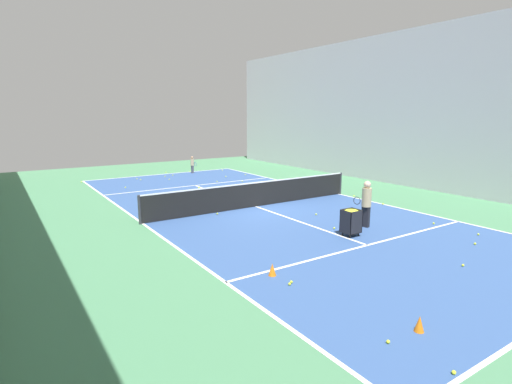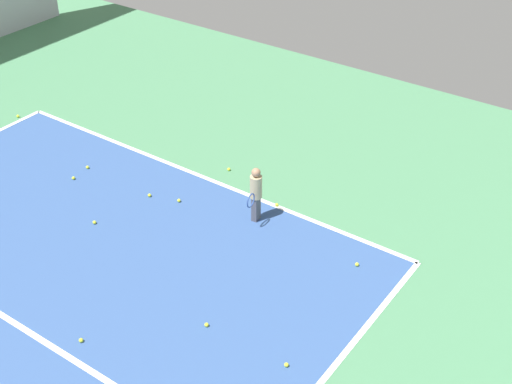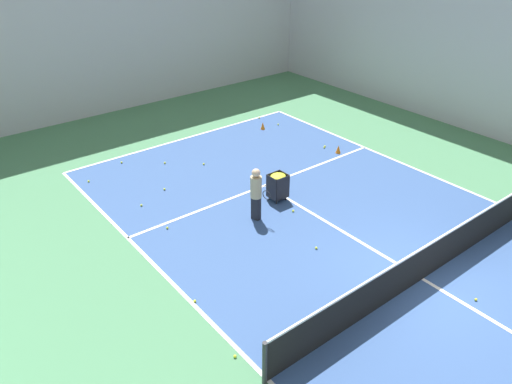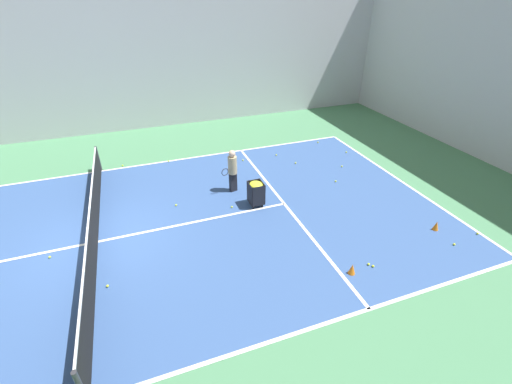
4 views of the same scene
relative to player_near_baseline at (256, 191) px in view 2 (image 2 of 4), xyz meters
name	(u,v)px [view 2 (image 2 of 4)]	position (x,y,z in m)	size (l,w,h in m)	color
line_baseline_near	(198,175)	(1.92, -0.60, -0.65)	(10.03, 0.10, 0.00)	white
player_near_baseline	(256,191)	(0.00, 0.00, 0.00)	(0.26, 0.56, 1.15)	#4C4C56
tennis_ball_1	(149,195)	(2.20, 0.59, -0.62)	(0.07, 0.07, 0.07)	yellow
tennis_ball_2	(73,178)	(3.93, 1.03, -0.62)	(0.07, 0.07, 0.07)	yellow
tennis_ball_6	(207,325)	(-1.03, 2.80, -0.62)	(0.07, 0.07, 0.07)	yellow
tennis_ball_9	(357,264)	(-2.25, 0.10, -0.62)	(0.07, 0.07, 0.07)	yellow
tennis_ball_10	(18,116)	(7.10, -0.11, -0.62)	(0.07, 0.07, 0.07)	yellow
tennis_ball_13	(229,169)	(1.49, -1.12, -0.62)	(0.07, 0.07, 0.07)	yellow
tennis_ball_18	(179,200)	(1.59, 0.39, -0.62)	(0.07, 0.07, 0.07)	yellow
tennis_ball_20	(81,340)	(0.34, 4.18, -0.62)	(0.07, 0.07, 0.07)	yellow
tennis_ball_21	(94,222)	(2.43, 1.88, -0.62)	(0.07, 0.07, 0.07)	yellow
tennis_ball_23	(286,365)	(-2.52, 2.77, -0.62)	(0.07, 0.07, 0.07)	yellow
tennis_ball_25	(277,205)	(-0.08, -0.60, -0.62)	(0.07, 0.07, 0.07)	yellow
tennis_ball_35	(87,167)	(4.01, 0.56, -0.62)	(0.07, 0.07, 0.07)	yellow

